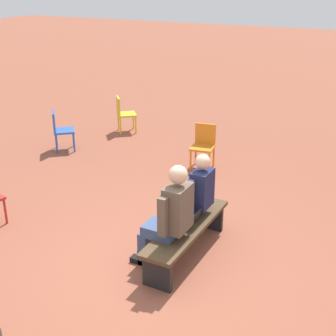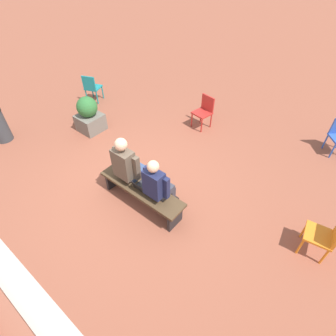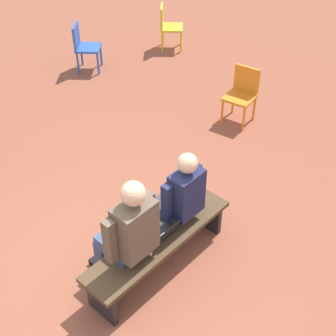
{
  "view_description": "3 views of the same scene",
  "coord_description": "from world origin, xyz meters",
  "px_view_note": "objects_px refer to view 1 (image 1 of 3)",
  "views": [
    {
      "loc": [
        4.44,
        2.41,
        3.45
      ],
      "look_at": [
        -0.74,
        -0.32,
        1.03
      ],
      "focal_mm": 50.0,
      "sensor_mm": 36.0,
      "label": 1
    },
    {
      "loc": [
        -2.86,
        2.41,
        4.0
      ],
      "look_at": [
        -0.76,
        -0.15,
        0.95
      ],
      "focal_mm": 28.0,
      "sensor_mm": 36.0,
      "label": 2
    },
    {
      "loc": [
        1.97,
        2.41,
        3.98
      ],
      "look_at": [
        -0.89,
        -0.2,
        0.85
      ],
      "focal_mm": 50.0,
      "sensor_mm": 36.0,
      "label": 3
    }
  ],
  "objects_px": {
    "laptop": "(189,221)",
    "plastic_chair_foreground": "(60,128)",
    "plastic_chair_far_right": "(204,143)",
    "person_adult": "(170,215)",
    "person_student": "(195,195)",
    "bench": "(187,232)",
    "plastic_chair_far_left": "(123,112)"
  },
  "relations": [
    {
      "from": "plastic_chair_foreground",
      "to": "plastic_chair_far_left",
      "type": "bearing_deg",
      "value": 163.7
    },
    {
      "from": "person_student",
      "to": "plastic_chair_foreground",
      "type": "distance_m",
      "value": 4.53
    },
    {
      "from": "laptop",
      "to": "bench",
      "type": "bearing_deg",
      "value": -18.9
    },
    {
      "from": "person_student",
      "to": "plastic_chair_far_right",
      "type": "relative_size",
      "value": 1.57
    },
    {
      "from": "bench",
      "to": "person_student",
      "type": "bearing_deg",
      "value": -169.87
    },
    {
      "from": "person_student",
      "to": "plastic_chair_foreground",
      "type": "relative_size",
      "value": 1.57
    },
    {
      "from": "plastic_chair_foreground",
      "to": "person_student",
      "type": "bearing_deg",
      "value": 63.13
    },
    {
      "from": "person_adult",
      "to": "plastic_chair_far_left",
      "type": "xyz_separation_m",
      "value": [
        -4.44,
        -3.54,
        -0.27
      ]
    },
    {
      "from": "bench",
      "to": "person_student",
      "type": "height_order",
      "value": "person_student"
    },
    {
      "from": "person_adult",
      "to": "laptop",
      "type": "distance_m",
      "value": 0.47
    },
    {
      "from": "person_adult",
      "to": "laptop",
      "type": "xyz_separation_m",
      "value": [
        -0.39,
        0.08,
        -0.25
      ]
    },
    {
      "from": "bench",
      "to": "plastic_chair_far_left",
      "type": "distance_m",
      "value": 5.46
    },
    {
      "from": "person_adult",
      "to": "plastic_chair_foreground",
      "type": "relative_size",
      "value": 1.69
    },
    {
      "from": "plastic_chair_far_left",
      "to": "plastic_chair_foreground",
      "type": "relative_size",
      "value": 1.0
    },
    {
      "from": "person_adult",
      "to": "laptop",
      "type": "height_order",
      "value": "person_adult"
    },
    {
      "from": "plastic_chair_far_left",
      "to": "plastic_chair_far_right",
      "type": "bearing_deg",
      "value": 65.86
    },
    {
      "from": "plastic_chair_far_left",
      "to": "plastic_chair_foreground",
      "type": "height_order",
      "value": "same"
    },
    {
      "from": "person_adult",
      "to": "plastic_chair_far_right",
      "type": "xyz_separation_m",
      "value": [
        -3.29,
        -0.99,
        -0.27
      ]
    },
    {
      "from": "bench",
      "to": "laptop",
      "type": "distance_m",
      "value": 0.15
    },
    {
      "from": "plastic_chair_far_right",
      "to": "bench",
      "type": "bearing_deg",
      "value": 19.79
    },
    {
      "from": "person_student",
      "to": "person_adult",
      "type": "distance_m",
      "value": 0.72
    },
    {
      "from": "person_student",
      "to": "plastic_chair_foreground",
      "type": "bearing_deg",
      "value": -116.87
    },
    {
      "from": "bench",
      "to": "plastic_chair_far_left",
      "type": "height_order",
      "value": "plastic_chair_far_left"
    },
    {
      "from": "bench",
      "to": "plastic_chair_foreground",
      "type": "relative_size",
      "value": 2.14
    },
    {
      "from": "plastic_chair_far_right",
      "to": "plastic_chair_foreground",
      "type": "height_order",
      "value": "same"
    },
    {
      "from": "person_adult",
      "to": "plastic_chair_far_right",
      "type": "relative_size",
      "value": 1.69
    },
    {
      "from": "bench",
      "to": "plastic_chair_far_right",
      "type": "distance_m",
      "value": 3.13
    },
    {
      "from": "laptop",
      "to": "plastic_chair_far_right",
      "type": "xyz_separation_m",
      "value": [
        -2.91,
        -1.07,
        -0.02
      ]
    },
    {
      "from": "person_student",
      "to": "person_adult",
      "type": "xyz_separation_m",
      "value": [
        0.72,
        -0.01,
        0.04
      ]
    },
    {
      "from": "laptop",
      "to": "plastic_chair_foreground",
      "type": "distance_m",
      "value": 4.76
    },
    {
      "from": "bench",
      "to": "plastic_chair_foreground",
      "type": "xyz_separation_m",
      "value": [
        -2.42,
        -4.11,
        0.13
      ]
    },
    {
      "from": "plastic_chair_foreground",
      "to": "bench",
      "type": "bearing_deg",
      "value": 59.53
    }
  ]
}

